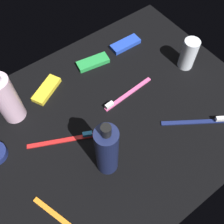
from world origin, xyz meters
TOP-DOWN VIEW (x-y plane):
  - ground_plane at (0.00, 0.00)cm, footprint 84.00×64.00cm
  - lotion_bottle at (9.32, 10.64)cm, footprint 5.40×5.40cm
  - bodywash_bottle at (21.85, -17.39)cm, footprint 6.26×6.26cm
  - deodorant_stick at (-30.81, -1.80)cm, footprint 4.82×4.82cm
  - toothbrush_navy at (-18.37, 15.57)cm, footprint 15.67×10.93cm
  - toothbrush_orange at (25.18, 16.87)cm, footprint 7.13×17.37cm
  - toothbrush_red at (14.71, -1.78)cm, footprint 16.79×8.76cm
  - toothbrush_pink at (-7.69, -3.54)cm, footprint 18.04×2.43cm
  - snack_bar_green at (-7.06, -20.06)cm, footprint 10.93×5.72cm
  - snack_bar_yellow at (10.47, -19.32)cm, footprint 11.06×8.40cm
  - snack_bar_blue at (-20.62, -20.25)cm, footprint 10.52×4.33cm

SIDE VIEW (x-z plane):
  - ground_plane at x=0.00cm, z-range -1.20..0.00cm
  - toothbrush_navy at x=-18.37cm, z-range -0.44..1.66cm
  - toothbrush_orange at x=25.18cm, z-range -0.44..1.66cm
  - toothbrush_red at x=14.71cm, z-range -0.44..1.66cm
  - toothbrush_pink at x=-7.69cm, z-range -0.44..1.66cm
  - snack_bar_green at x=-7.06cm, z-range 0.00..1.50cm
  - snack_bar_yellow at x=10.47cm, z-range 0.00..1.50cm
  - snack_bar_blue at x=-20.62cm, z-range 0.00..1.50cm
  - deodorant_stick at x=-30.81cm, z-range 0.00..10.32cm
  - bodywash_bottle at x=21.85cm, z-range -0.78..16.95cm
  - lotion_bottle at x=9.32cm, z-range -1.14..19.38cm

